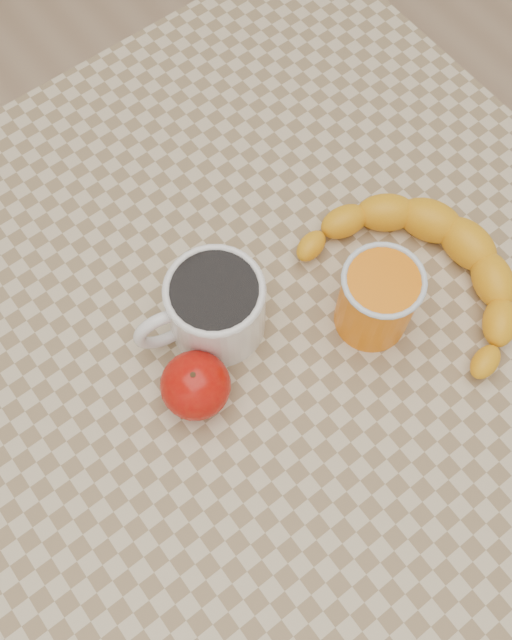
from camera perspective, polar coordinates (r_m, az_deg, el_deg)
ground at (r=1.44m, az=0.00°, el=-12.21°), size 3.00×3.00×0.00m
table at (r=0.80m, az=0.00°, el=-3.01°), size 0.80×0.80×0.75m
coffee_mug at (r=0.68m, az=-3.44°, el=1.10°), size 0.14×0.11×0.08m
orange_juice_glass at (r=0.69m, az=9.66°, el=1.64°), size 0.08×0.08×0.09m
apple at (r=0.67m, az=-4.86°, el=-5.23°), size 0.08×0.08×0.06m
banana at (r=0.74m, az=13.34°, el=3.63°), size 0.24×0.31×0.04m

